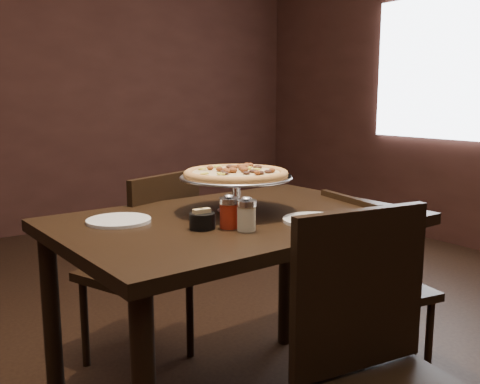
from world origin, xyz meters
TOP-DOWN VIEW (x-y plane):
  - room at (0.06, 0.03)m, footprint 6.04×7.04m
  - dining_table at (0.03, 0.03)m, footprint 1.34×0.92m
  - pizza_stand at (0.07, 0.09)m, footprint 0.43×0.43m
  - parmesan_shaker at (-0.06, -0.17)m, footprint 0.07×0.07m
  - pepper_flake_shaker at (-0.09, -0.11)m, footprint 0.07×0.07m
  - packet_caddy at (-0.17, -0.07)m, footprint 0.09×0.09m
  - napkin_stack at (0.28, -0.28)m, footprint 0.15×0.15m
  - plate_left at (-0.36, 0.19)m, footprint 0.23×0.23m
  - plate_near at (0.21, -0.21)m, footprint 0.24×0.24m
  - serving_spatula at (0.24, -0.01)m, footprint 0.15×0.15m
  - chair_far at (-0.07, 0.60)m, footprint 0.55×0.55m
  - chair_near at (0.00, -0.72)m, footprint 0.50×0.50m
  - chair_side at (0.68, -0.05)m, footprint 0.45×0.45m

SIDE VIEW (x-z plane):
  - chair_side at x=0.68m, z-range 0.04..0.88m
  - chair_far at x=-0.07m, z-range 0.04..0.96m
  - chair_near at x=0.00m, z-range 0.04..0.99m
  - dining_table at x=0.03m, z-range 0.30..1.11m
  - plate_left at x=-0.36m, z-range 0.81..0.82m
  - plate_near at x=0.21m, z-range 0.81..0.82m
  - napkin_stack at x=0.28m, z-range 0.81..0.83m
  - packet_caddy at x=-0.17m, z-range 0.81..0.88m
  - parmesan_shaker at x=-0.06m, z-range 0.81..0.92m
  - pepper_flake_shaker at x=-0.09m, z-range 0.81..0.92m
  - serving_spatula at x=0.24m, z-range 0.94..0.96m
  - pizza_stand at x=0.07m, z-range 0.87..1.05m
  - room at x=0.06m, z-range -0.02..2.82m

